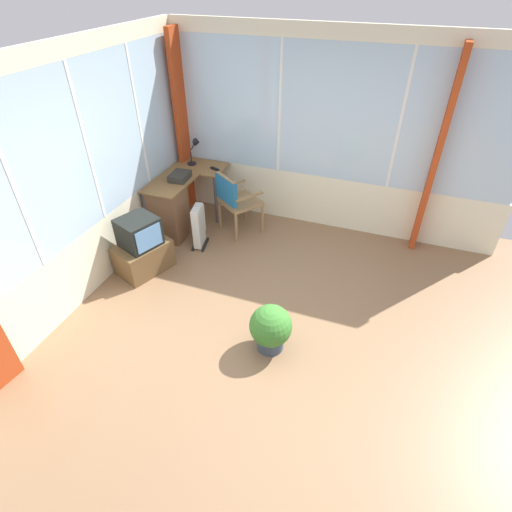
{
  "coord_description": "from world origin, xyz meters",
  "views": [
    {
      "loc": [
        -2.7,
        -0.78,
        3.19
      ],
      "look_at": [
        0.54,
        0.41,
        0.62
      ],
      "focal_mm": 28.13,
      "sensor_mm": 36.0,
      "label": 1
    }
  ],
  "objects_px": {
    "desk": "(170,209)",
    "desk_lamp": "(196,147)",
    "tv_on_stand": "(142,248)",
    "space_heater": "(199,226)",
    "paper_tray": "(180,176)",
    "tv_remote": "(215,169)",
    "potted_plant": "(271,328)",
    "wooden_armchair": "(233,197)"
  },
  "relations": [
    {
      "from": "desk",
      "to": "desk_lamp",
      "type": "relative_size",
      "value": 3.41
    },
    {
      "from": "tv_on_stand",
      "to": "space_heater",
      "type": "relative_size",
      "value": 1.27
    },
    {
      "from": "desk",
      "to": "desk_lamp",
      "type": "xyz_separation_m",
      "value": [
        0.8,
        -0.05,
        0.59
      ]
    },
    {
      "from": "desk",
      "to": "paper_tray",
      "type": "distance_m",
      "value": 0.46
    },
    {
      "from": "tv_remote",
      "to": "space_heater",
      "type": "bearing_deg",
      "value": -150.65
    },
    {
      "from": "paper_tray",
      "to": "potted_plant",
      "type": "bearing_deg",
      "value": -132.51
    },
    {
      "from": "desk",
      "to": "potted_plant",
      "type": "relative_size",
      "value": 2.43
    },
    {
      "from": "paper_tray",
      "to": "desk_lamp",
      "type": "bearing_deg",
      "value": 2.75
    },
    {
      "from": "paper_tray",
      "to": "wooden_armchair",
      "type": "height_order",
      "value": "wooden_armchair"
    },
    {
      "from": "tv_remote",
      "to": "wooden_armchair",
      "type": "distance_m",
      "value": 0.57
    },
    {
      "from": "desk",
      "to": "tv_on_stand",
      "type": "distance_m",
      "value": 0.84
    },
    {
      "from": "potted_plant",
      "to": "tv_on_stand",
      "type": "bearing_deg",
      "value": 70.47
    },
    {
      "from": "wooden_armchair",
      "to": "space_heater",
      "type": "bearing_deg",
      "value": 143.91
    },
    {
      "from": "desk",
      "to": "paper_tray",
      "type": "relative_size",
      "value": 4.19
    },
    {
      "from": "desk_lamp",
      "to": "tv_on_stand",
      "type": "distance_m",
      "value": 1.77
    },
    {
      "from": "wooden_armchair",
      "to": "space_heater",
      "type": "xyz_separation_m",
      "value": [
        -0.44,
        0.32,
        -0.27
      ]
    },
    {
      "from": "desk",
      "to": "wooden_armchair",
      "type": "height_order",
      "value": "wooden_armchair"
    },
    {
      "from": "desk",
      "to": "desk_lamp",
      "type": "height_order",
      "value": "desk_lamp"
    },
    {
      "from": "paper_tray",
      "to": "tv_on_stand",
      "type": "bearing_deg",
      "value": -179.98
    },
    {
      "from": "desk_lamp",
      "to": "potted_plant",
      "type": "xyz_separation_m",
      "value": [
        -2.31,
        -1.91,
        -0.73
      ]
    },
    {
      "from": "paper_tray",
      "to": "tv_on_stand",
      "type": "xyz_separation_m",
      "value": [
        -1.06,
        -0.0,
        -0.48
      ]
    },
    {
      "from": "desk",
      "to": "desk_lamp",
      "type": "distance_m",
      "value": 1.0
    },
    {
      "from": "desk_lamp",
      "to": "tv_on_stand",
      "type": "relative_size",
      "value": 0.49
    },
    {
      "from": "paper_tray",
      "to": "potted_plant",
      "type": "xyz_separation_m",
      "value": [
        -1.73,
        -1.89,
        -0.53
      ]
    },
    {
      "from": "paper_tray",
      "to": "tv_on_stand",
      "type": "distance_m",
      "value": 1.16
    },
    {
      "from": "space_heater",
      "to": "potted_plant",
      "type": "height_order",
      "value": "space_heater"
    },
    {
      "from": "tv_remote",
      "to": "potted_plant",
      "type": "xyz_separation_m",
      "value": [
        -2.18,
        -1.57,
        -0.5
      ]
    },
    {
      "from": "space_heater",
      "to": "potted_plant",
      "type": "distance_m",
      "value": 2.04
    },
    {
      "from": "desk",
      "to": "potted_plant",
      "type": "xyz_separation_m",
      "value": [
        -1.5,
        -1.96,
        -0.13
      ]
    },
    {
      "from": "tv_remote",
      "to": "wooden_armchair",
      "type": "bearing_deg",
      "value": -106.73
    },
    {
      "from": "potted_plant",
      "to": "wooden_armchair",
      "type": "bearing_deg",
      "value": 32.23
    },
    {
      "from": "paper_tray",
      "to": "tv_remote",
      "type": "bearing_deg",
      "value": -34.82
    },
    {
      "from": "tv_on_stand",
      "to": "space_heater",
      "type": "distance_m",
      "value": 0.84
    },
    {
      "from": "desk_lamp",
      "to": "tv_on_stand",
      "type": "bearing_deg",
      "value": -179.02
    },
    {
      "from": "wooden_armchair",
      "to": "potted_plant",
      "type": "height_order",
      "value": "wooden_armchair"
    },
    {
      "from": "tv_remote",
      "to": "potted_plant",
      "type": "relative_size",
      "value": 0.29
    },
    {
      "from": "tv_remote",
      "to": "wooden_armchair",
      "type": "relative_size",
      "value": 0.17
    },
    {
      "from": "wooden_armchair",
      "to": "paper_tray",
      "type": "bearing_deg",
      "value": 98.78
    },
    {
      "from": "tv_remote",
      "to": "paper_tray",
      "type": "bearing_deg",
      "value": 167.58
    },
    {
      "from": "wooden_armchair",
      "to": "tv_on_stand",
      "type": "relative_size",
      "value": 1.18
    },
    {
      "from": "tv_remote",
      "to": "space_heater",
      "type": "relative_size",
      "value": 0.25
    },
    {
      "from": "desk",
      "to": "tv_on_stand",
      "type": "bearing_deg",
      "value": -174.95
    }
  ]
}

